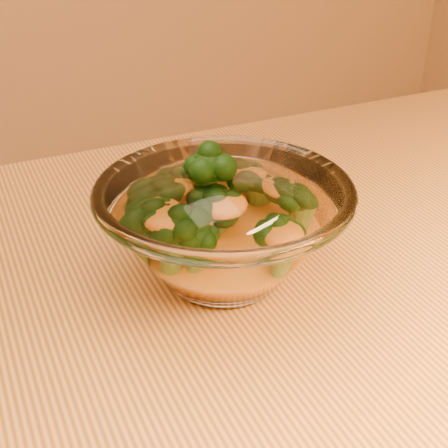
{
  "coord_description": "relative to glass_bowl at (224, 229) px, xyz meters",
  "views": [
    {
      "loc": [
        -0.09,
        -0.25,
        1.04
      ],
      "look_at": [
        0.07,
        0.11,
        0.8
      ],
      "focal_mm": 50.0,
      "sensor_mm": 36.0,
      "label": 1
    }
  ],
  "objects": [
    {
      "name": "broccoli_heap",
      "position": [
        -0.01,
        0.01,
        0.01
      ],
      "size": [
        0.13,
        0.13,
        0.08
      ],
      "color": "black",
      "rests_on": "cheese_sauce"
    },
    {
      "name": "glass_bowl",
      "position": [
        0.0,
        0.0,
        0.0
      ],
      "size": [
        0.19,
        0.19,
        0.09
      ],
      "color": "white",
      "rests_on": "table"
    },
    {
      "name": "cheese_sauce",
      "position": [
        -0.0,
        -0.0,
        -0.02
      ],
      "size": [
        0.11,
        0.11,
        0.03
      ],
      "primitive_type": "ellipsoid",
      "color": "orange",
      "rests_on": "glass_bowl"
    }
  ]
}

